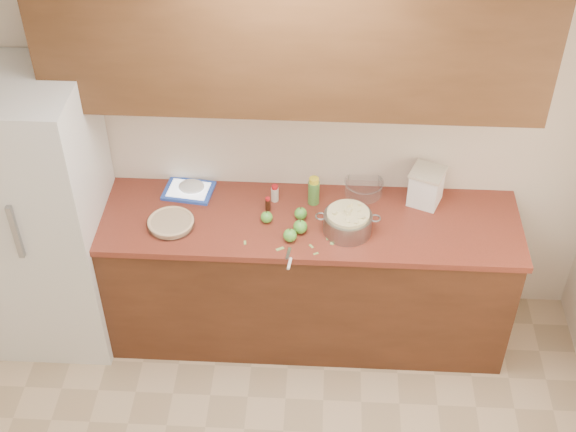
# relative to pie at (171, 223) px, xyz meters

# --- Properties ---
(room_shell) EXTENTS (3.60, 3.60, 3.60)m
(room_shell) POSITION_rel_pie_xyz_m (0.68, -1.37, 0.36)
(room_shell) COLOR tan
(room_shell) RESTS_ON ground
(counter_run) EXTENTS (2.64, 0.68, 0.92)m
(counter_run) POSITION_rel_pie_xyz_m (0.68, 0.10, -0.48)
(counter_run) COLOR #502816
(counter_run) RESTS_ON ground
(upper_cabinets) EXTENTS (2.60, 0.34, 0.70)m
(upper_cabinets) POSITION_rel_pie_xyz_m (0.68, 0.26, 1.01)
(upper_cabinets) COLOR #533119
(upper_cabinets) RESTS_ON room_shell
(fridge) EXTENTS (0.70, 0.70, 1.80)m
(fridge) POSITION_rel_pie_xyz_m (-0.76, 0.07, -0.04)
(fridge) COLOR silver
(fridge) RESTS_ON ground
(pie) EXTENTS (0.27, 0.27, 0.04)m
(pie) POSITION_rel_pie_xyz_m (0.00, 0.00, 0.00)
(pie) COLOR silver
(pie) RESTS_ON counter_run
(colander) EXTENTS (0.37, 0.27, 0.14)m
(colander) POSITION_rel_pie_xyz_m (1.00, 0.01, 0.04)
(colander) COLOR gray
(colander) RESTS_ON counter_run
(flour_canister) EXTENTS (0.24, 0.24, 0.23)m
(flour_canister) POSITION_rel_pie_xyz_m (1.45, 0.30, 0.09)
(flour_canister) COLOR white
(flour_canister) RESTS_ON counter_run
(tablet) EXTENTS (0.31, 0.25, 0.02)m
(tablet) POSITION_rel_pie_xyz_m (0.05, 0.31, -0.01)
(tablet) COLOR blue
(tablet) RESTS_ON counter_run
(paring_knife) EXTENTS (0.04, 0.18, 0.02)m
(paring_knife) POSITION_rel_pie_xyz_m (0.69, -0.27, -0.02)
(paring_knife) COLOR gray
(paring_knife) RESTS_ON counter_run
(lemon_bottle) EXTENTS (0.07, 0.07, 0.18)m
(lemon_bottle) POSITION_rel_pie_xyz_m (0.80, 0.25, 0.06)
(lemon_bottle) COLOR #4C8C38
(lemon_bottle) RESTS_ON counter_run
(cinnamon_shaker) EXTENTS (0.04, 0.04, 0.11)m
(cinnamon_shaker) POSITION_rel_pie_xyz_m (0.57, 0.26, 0.03)
(cinnamon_shaker) COLOR beige
(cinnamon_shaker) RESTS_ON counter_run
(vanilla_bottle) EXTENTS (0.03, 0.03, 0.09)m
(vanilla_bottle) POSITION_rel_pie_xyz_m (0.54, 0.17, 0.02)
(vanilla_bottle) COLOR black
(vanilla_bottle) RESTS_ON counter_run
(mixing_bowl) EXTENTS (0.23, 0.23, 0.09)m
(mixing_bowl) POSITION_rel_pie_xyz_m (1.10, 0.36, 0.02)
(mixing_bowl) COLOR silver
(mixing_bowl) RESTS_ON counter_run
(paper_towel) EXTENTS (0.16, 0.13, 0.06)m
(paper_towel) POSITION_rel_pie_xyz_m (0.07, 0.32, 0.01)
(paper_towel) COLOR white
(paper_towel) RESTS_ON counter_run
(apple_left) EXTENTS (0.07, 0.07, 0.08)m
(apple_left) POSITION_rel_pie_xyz_m (0.54, 0.06, 0.01)
(apple_left) COLOR #52AA35
(apple_left) RESTS_ON counter_run
(apple_center) EXTENTS (0.07, 0.07, 0.08)m
(apple_center) POSITION_rel_pie_xyz_m (0.73, 0.11, 0.01)
(apple_center) COLOR #52AA35
(apple_center) RESTS_ON counter_run
(apple_front) EXTENTS (0.08, 0.08, 0.09)m
(apple_front) POSITION_rel_pie_xyz_m (0.68, -0.09, 0.02)
(apple_front) COLOR #52AA35
(apple_front) RESTS_ON counter_run
(apple_extra) EXTENTS (0.08, 0.08, 0.09)m
(apple_extra) POSITION_rel_pie_xyz_m (0.73, -0.01, 0.02)
(apple_extra) COLOR #52AA35
(apple_extra) RESTS_ON counter_run
(peel_a) EXTENTS (0.05, 0.04, 0.00)m
(peel_a) POSITION_rel_pie_xyz_m (0.63, -0.16, -0.02)
(peel_a) COLOR #86AA52
(peel_a) RESTS_ON counter_run
(peel_b) EXTENTS (0.03, 0.03, 0.00)m
(peel_b) POSITION_rel_pie_xyz_m (0.80, -0.13, -0.02)
(peel_b) COLOR #86AA52
(peel_b) RESTS_ON counter_run
(peel_c) EXTENTS (0.02, 0.03, 0.00)m
(peel_c) POSITION_rel_pie_xyz_m (0.43, -0.12, -0.02)
(peel_c) COLOR #86AA52
(peel_c) RESTS_ON counter_run
(peel_d) EXTENTS (0.03, 0.05, 0.00)m
(peel_d) POSITION_rel_pie_xyz_m (0.92, -0.09, -0.02)
(peel_d) COLOR #86AA52
(peel_d) RESTS_ON counter_run
(peel_e) EXTENTS (0.03, 0.05, 0.00)m
(peel_e) POSITION_rel_pie_xyz_m (0.89, -0.05, -0.02)
(peel_e) COLOR #86AA52
(peel_e) RESTS_ON counter_run
(peel_f) EXTENTS (0.03, 0.02, 0.00)m
(peel_f) POSITION_rel_pie_xyz_m (0.83, -0.19, -0.02)
(peel_f) COLOR #86AA52
(peel_f) RESTS_ON counter_run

